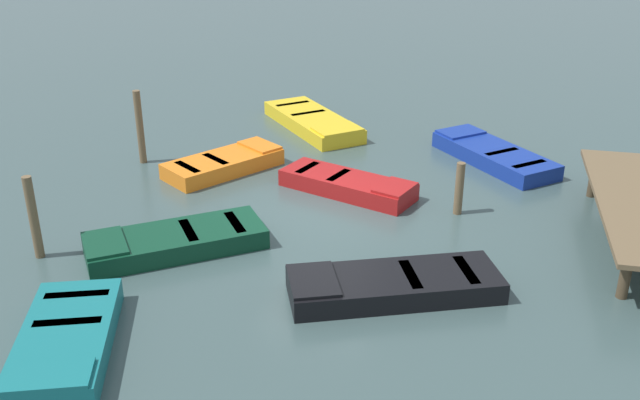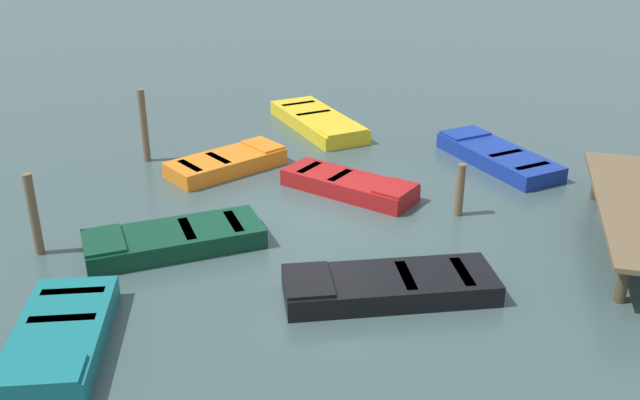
{
  "view_description": "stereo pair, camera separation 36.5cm",
  "coord_description": "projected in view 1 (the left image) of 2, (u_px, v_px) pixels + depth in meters",
  "views": [
    {
      "loc": [
        14.22,
        3.06,
        6.87
      ],
      "look_at": [
        0.0,
        0.0,
        0.35
      ],
      "focal_mm": 40.42,
      "sensor_mm": 36.0,
      "label": 1
    },
    {
      "loc": [
        14.14,
        3.42,
        6.87
      ],
      "look_at": [
        0.0,
        0.0,
        0.35
      ],
      "focal_mm": 40.42,
      "sensor_mm": 36.0,
      "label": 2
    }
  ],
  "objects": [
    {
      "name": "rowboat_yellow",
      "position": [
        313.0,
        121.0,
        21.51
      ],
      "size": [
        3.97,
        3.63,
        0.46
      ],
      "rotation": [
        0.0,
        0.0,
        0.69
      ],
      "color": "gold",
      "rests_on": "ground_plane"
    },
    {
      "name": "mooring_piling_center",
      "position": [
        33.0,
        218.0,
        13.94
      ],
      "size": [
        0.18,
        0.18,
        1.72
      ],
      "primitive_type": "cylinder",
      "color": "brown",
      "rests_on": "ground_plane"
    },
    {
      "name": "rowboat_dark_green",
      "position": [
        174.0,
        241.0,
        14.45
      ],
      "size": [
        3.11,
        3.66,
        0.46
      ],
      "rotation": [
        0.0,
        0.0,
        5.32
      ],
      "color": "#0C3823",
      "rests_on": "ground_plane"
    },
    {
      "name": "mooring_piling_far_right",
      "position": [
        459.0,
        189.0,
        15.88
      ],
      "size": [
        0.19,
        0.19,
        1.21
      ],
      "primitive_type": "cylinder",
      "color": "brown",
      "rests_on": "ground_plane"
    },
    {
      "name": "rowboat_orange",
      "position": [
        224.0,
        163.0,
        18.37
      ],
      "size": [
        3.16,
        2.78,
        0.46
      ],
      "rotation": [
        0.0,
        0.0,
        2.51
      ],
      "color": "orange",
      "rests_on": "ground_plane"
    },
    {
      "name": "ground_plane",
      "position": [
        320.0,
        214.0,
        16.08
      ],
      "size": [
        80.0,
        80.0,
        0.0
      ],
      "primitive_type": "plane",
      "color": "#384C4C"
    },
    {
      "name": "rowboat_black",
      "position": [
        393.0,
        284.0,
        12.89
      ],
      "size": [
        2.59,
        4.01,
        0.46
      ],
      "rotation": [
        0.0,
        0.0,
        5.08
      ],
      "color": "black",
      "rests_on": "ground_plane"
    },
    {
      "name": "rowboat_red",
      "position": [
        348.0,
        184.0,
        17.1
      ],
      "size": [
        2.2,
        3.44,
        0.46
      ],
      "rotation": [
        0.0,
        0.0,
        1.2
      ],
      "color": "maroon",
      "rests_on": "ground_plane"
    },
    {
      "name": "rowboat_teal",
      "position": [
        66.0,
        340.0,
        11.33
      ],
      "size": [
        3.34,
        2.31,
        0.46
      ],
      "rotation": [
        0.0,
        0.0,
        0.34
      ],
      "color": "#14666B",
      "rests_on": "ground_plane"
    },
    {
      "name": "mooring_piling_near_left",
      "position": [
        140.0,
        127.0,
        18.63
      ],
      "size": [
        0.19,
        0.19,
        1.95
      ],
      "primitive_type": "cylinder",
      "color": "brown",
      "rests_on": "ground_plane"
    },
    {
      "name": "rowboat_blue",
      "position": [
        493.0,
        154.0,
        18.95
      ],
      "size": [
        3.62,
        3.36,
        0.46
      ],
      "rotation": [
        0.0,
        0.0,
        3.85
      ],
      "color": "navy",
      "rests_on": "ground_plane"
    }
  ]
}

